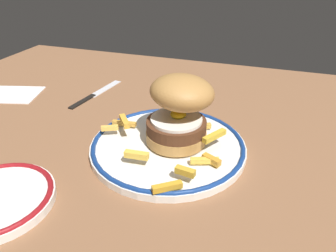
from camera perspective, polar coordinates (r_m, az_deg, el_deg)
name	(u,v)px	position (r cm, az deg, el deg)	size (l,w,h in cm)	color
ground_plane	(148,146)	(58.04, -3.75, -3.61)	(119.17, 91.49, 4.00)	brown
dinner_plate	(168,145)	(52.83, 0.00, -3.55)	(25.98, 25.98, 1.60)	white
burger	(180,108)	(50.36, 2.13, 3.22)	(14.80, 14.83, 11.60)	#B07C3F
fries_pile	(170,139)	(51.02, 0.29, -2.46)	(21.46, 23.34, 2.86)	gold
knife	(92,95)	(74.62, -13.59, 5.46)	(3.90, 18.04, 0.70)	black
napkin	(14,94)	(81.71, -26.28, 5.24)	(11.49, 9.62, 0.40)	white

